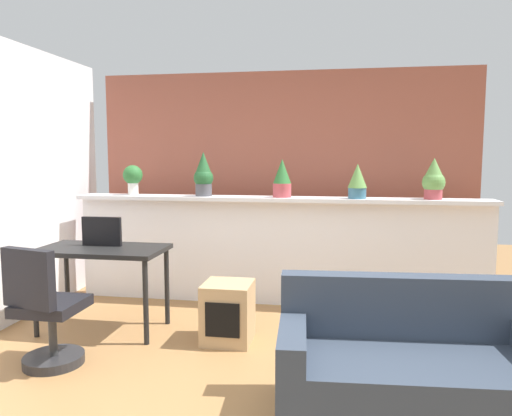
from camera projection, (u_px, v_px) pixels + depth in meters
name	position (u px, v px, depth m)	size (l,w,h in m)	color
ground_plane	(238.00, 394.00, 3.17)	(12.00, 12.00, 0.00)	#9E7042
divider_wall	(277.00, 252.00, 5.07)	(4.27, 0.16, 1.09)	white
plant_shelf	(276.00, 199.00, 4.97)	(4.27, 0.33, 0.04)	white
brick_wall_behind	(283.00, 182.00, 5.58)	(4.27, 0.10, 2.50)	#9E5442
potted_plant_0	(133.00, 177.00, 5.23)	(0.21, 0.21, 0.32)	silver
potted_plant_1	(203.00, 175.00, 5.07)	(0.21, 0.21, 0.46)	#4C4C51
potted_plant_2	(282.00, 178.00, 4.94)	(0.19, 0.19, 0.39)	#B7474C
potted_plant_3	(357.00, 181.00, 4.78)	(0.19, 0.19, 0.35)	#386B84
potted_plant_4	(434.00, 179.00, 4.70)	(0.22, 0.22, 0.40)	#B7474C
desk	(102.00, 257.00, 4.26)	(1.10, 0.60, 0.75)	black
tv_monitor	(102.00, 231.00, 4.32)	(0.36, 0.04, 0.26)	black
office_chair	(46.00, 316.00, 3.52)	(0.49, 0.49, 0.91)	#262628
side_cube_shelf	(228.00, 312.00, 4.04)	(0.40, 0.41, 0.50)	tan
couch	(411.00, 371.00, 2.86)	(1.61, 0.87, 0.80)	#333D4C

